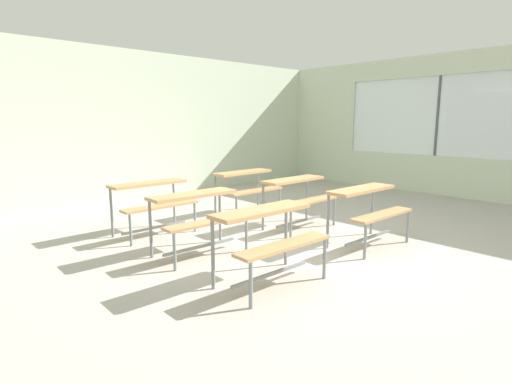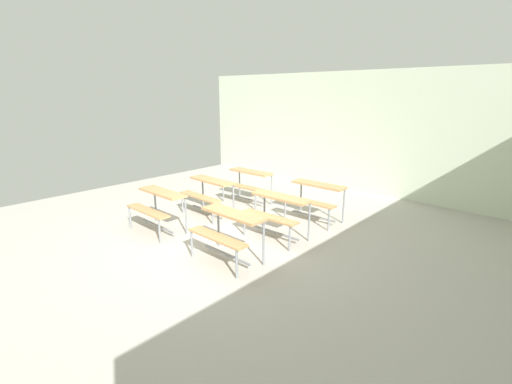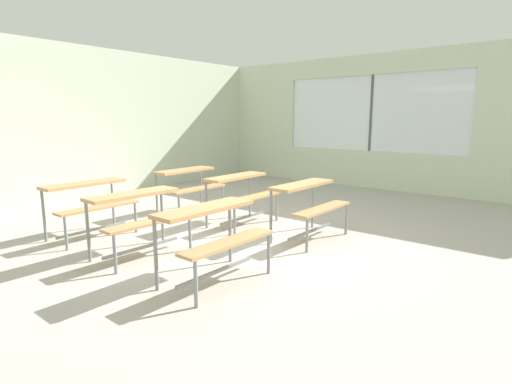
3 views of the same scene
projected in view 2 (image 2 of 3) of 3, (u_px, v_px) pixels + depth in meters
ground at (226, 239)px, 6.29m from camera, size 10.00×9.00×0.05m
wall_back at (354, 132)px, 9.09m from camera, size 10.00×0.12×3.00m
desk_bench_r0c0 at (157, 202)px, 6.45m from camera, size 1.11×0.60×0.74m
desk_bench_r0c1 at (228, 226)px, 5.30m from camera, size 1.11×0.60×0.74m
desk_bench_r1c0 at (208, 189)px, 7.32m from camera, size 1.12×0.62×0.74m
desk_bench_r1c1 at (277, 207)px, 6.15m from camera, size 1.11×0.60×0.74m
desk_bench_r2c0 at (248, 179)px, 8.13m from camera, size 1.11×0.61×0.74m
desk_bench_r2c1 at (315, 193)px, 6.99m from camera, size 1.11×0.61×0.74m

